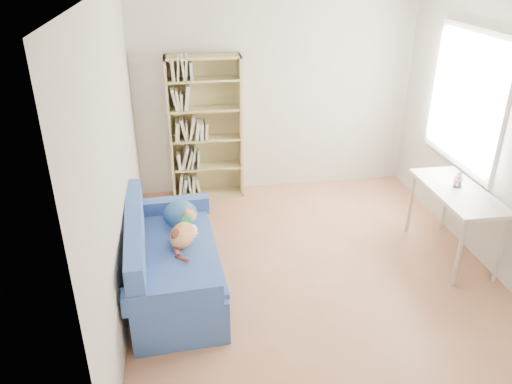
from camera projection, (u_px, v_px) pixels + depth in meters
ground at (311, 269)px, 5.00m from camera, size 4.00×4.00×0.00m
room_shell at (330, 109)px, 4.32m from camera, size 3.54×4.04×2.62m
sofa at (170, 261)px, 4.57m from camera, size 0.87×1.67×0.81m
bookshelf at (206, 134)px, 6.15m from camera, size 0.89×0.28×1.78m
desk at (457, 197)px, 4.95m from camera, size 0.52×1.13×0.75m
pen_cup at (458, 181)px, 4.95m from camera, size 0.09×0.09×0.17m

